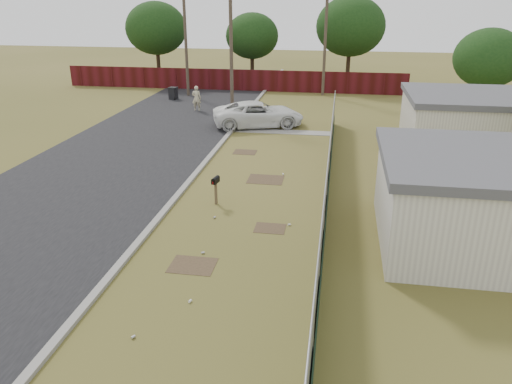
% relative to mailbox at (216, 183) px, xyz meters
% --- Properties ---
extents(ground, '(120.00, 120.00, 0.00)m').
position_rel_mailbox_xyz_m(ground, '(1.24, 0.12, -0.91)').
color(ground, brown).
rests_on(ground, ground).
extents(street, '(15.10, 60.00, 0.12)m').
position_rel_mailbox_xyz_m(street, '(-5.52, 8.18, -0.90)').
color(street, black).
rests_on(street, ground).
extents(chainlink_fence, '(0.10, 27.06, 2.02)m').
position_rel_mailbox_xyz_m(chainlink_fence, '(4.36, 1.15, -0.12)').
color(chainlink_fence, gray).
rests_on(chainlink_fence, ground).
extents(privacy_fence, '(30.00, 0.12, 1.80)m').
position_rel_mailbox_xyz_m(privacy_fence, '(-4.76, 25.12, -0.01)').
color(privacy_fence, '#470F14').
rests_on(privacy_fence, ground).
extents(utility_poles, '(12.60, 8.24, 9.00)m').
position_rel_mailbox_xyz_m(utility_poles, '(-2.43, 20.79, 3.78)').
color(utility_poles, brown).
rests_on(utility_poles, ground).
extents(houses, '(9.30, 17.24, 3.10)m').
position_rel_mailbox_xyz_m(houses, '(10.94, 3.26, 0.65)').
color(houses, beige).
rests_on(houses, ground).
extents(horizon_trees, '(33.32, 31.94, 7.78)m').
position_rel_mailbox_xyz_m(horizon_trees, '(2.08, 23.68, 3.72)').
color(horizon_trees, '#372818').
rests_on(horizon_trees, ground).
extents(mailbox, '(0.26, 0.51, 1.16)m').
position_rel_mailbox_xyz_m(mailbox, '(0.00, 0.00, 0.00)').
color(mailbox, brown).
rests_on(mailbox, ground).
extents(pickup_truck, '(6.21, 4.29, 1.58)m').
position_rel_mailbox_xyz_m(pickup_truck, '(-0.35, 12.76, -0.13)').
color(pickup_truck, white).
rests_on(pickup_truck, ground).
extents(pedestrian, '(0.67, 0.45, 1.79)m').
position_rel_mailbox_xyz_m(pedestrian, '(-5.47, 16.61, -0.02)').
color(pedestrian, '#C5B890').
rests_on(pedestrian, ground).
extents(trash_bin, '(0.75, 0.81, 0.96)m').
position_rel_mailbox_xyz_m(trash_bin, '(-8.47, 20.37, -0.42)').
color(trash_bin, black).
rests_on(trash_bin, ground).
extents(scattered_litter, '(3.21, 12.51, 0.07)m').
position_rel_mailbox_xyz_m(scattered_litter, '(1.18, -3.07, -0.87)').
color(scattered_litter, silver).
rests_on(scattered_litter, ground).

